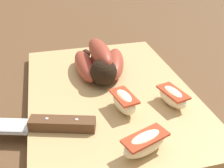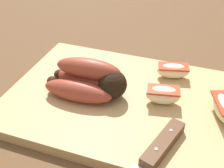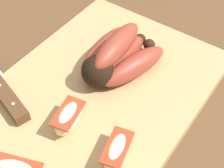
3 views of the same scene
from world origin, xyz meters
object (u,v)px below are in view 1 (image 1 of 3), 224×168
object	(u,v)px
banana_bunch	(100,63)
apple_wedge_middle	(146,143)
apple_wedge_far	(172,97)
chefs_knife	(31,124)
apple_wedge_near	(121,102)

from	to	relation	value
banana_bunch	apple_wedge_middle	bearing A→B (deg)	-177.03
apple_wedge_middle	apple_wedge_far	bearing A→B (deg)	-40.92
chefs_knife	apple_wedge_middle	xyz separation A→B (m)	(-0.09, -0.15, 0.01)
banana_bunch	chefs_knife	xyz separation A→B (m)	(-0.14, 0.14, -0.02)
banana_bunch	chefs_knife	size ratio (longest dim) A/B	0.53
apple_wedge_near	apple_wedge_far	xyz separation A→B (m)	(-0.00, -0.09, -0.00)
chefs_knife	banana_bunch	bearing A→B (deg)	-44.68
chefs_knife	apple_wedge_far	world-z (taller)	apple_wedge_far
chefs_knife	apple_wedge_far	size ratio (longest dim) A/B	4.07
banana_bunch	apple_wedge_near	size ratio (longest dim) A/B	2.28
banana_bunch	apple_wedge_near	bearing A→B (deg)	-177.34
banana_bunch	apple_wedge_far	world-z (taller)	banana_bunch
apple_wedge_near	apple_wedge_middle	distance (m)	0.10
banana_bunch	apple_wedge_middle	world-z (taller)	banana_bunch
apple_wedge_near	apple_wedge_middle	world-z (taller)	apple_wedge_near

